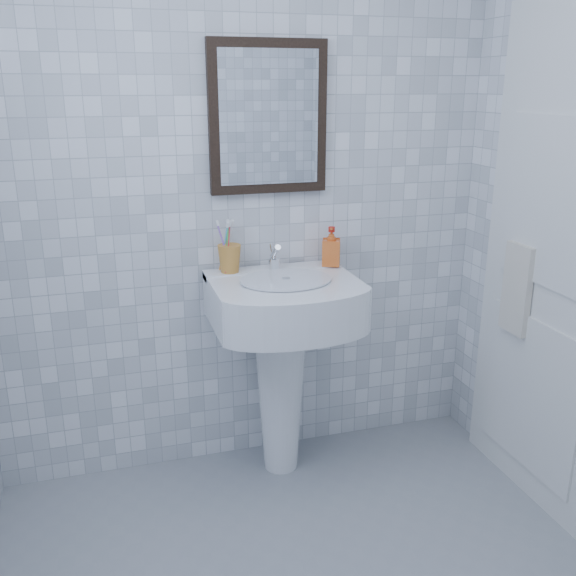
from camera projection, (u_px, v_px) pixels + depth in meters
name	position (u px, v px, depth m)	size (l,w,h in m)	color
wall_back	(243.00, 191.00, 2.73)	(2.20, 0.02, 2.50)	white
washbasin	(282.00, 343.00, 2.75)	(0.60, 0.44, 0.93)	white
faucet	(275.00, 259.00, 2.75)	(0.05, 0.11, 0.12)	silver
toothbrush_cup	(230.00, 259.00, 2.71)	(0.10, 0.10, 0.12)	#CC8632
soap_dispenser	(331.00, 246.00, 2.81)	(0.08, 0.08, 0.17)	red
wall_mirror	(268.00, 118.00, 2.65)	(0.50, 0.04, 0.62)	black
bathroom_door	(551.00, 267.00, 2.51)	(0.04, 0.80, 2.00)	white
towel_ring	(526.00, 247.00, 2.61)	(0.18, 0.18, 0.01)	silver
hand_towel	(517.00, 289.00, 2.66)	(0.03, 0.16, 0.38)	beige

